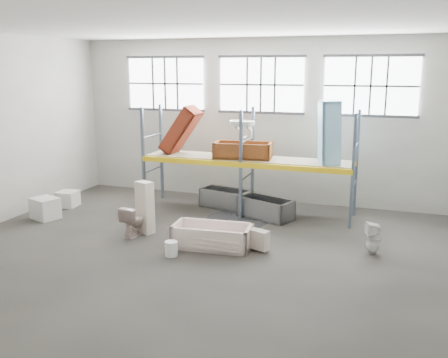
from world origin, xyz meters
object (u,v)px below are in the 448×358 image
at_px(steel_tub_right, 266,208).
at_px(rust_tub_flat, 243,150).
at_px(bathtub_beige, 212,236).
at_px(toilet_beige, 135,220).
at_px(cistern_tall, 145,207).
at_px(blue_tub_upright, 329,133).
at_px(carton_near, 45,208).
at_px(steel_tub_left, 226,198).
at_px(toilet_white, 374,238).
at_px(bucket, 171,249).

relative_size(steel_tub_right, rust_tub_flat, 0.95).
height_order(bathtub_beige, toilet_beige, toilet_beige).
distance_m(cistern_tall, blue_tub_upright, 5.22).
bearing_deg(rust_tub_flat, toilet_beige, -124.46).
xyz_separation_m(bathtub_beige, carton_near, (-5.17, 0.57, 0.03)).
height_order(steel_tub_left, blue_tub_upright, blue_tub_upright).
height_order(cistern_tall, toilet_white, cistern_tall).
distance_m(steel_tub_left, steel_tub_right, 1.56).
distance_m(bathtub_beige, toilet_beige, 2.13).
distance_m(bathtub_beige, steel_tub_right, 2.71).
xyz_separation_m(blue_tub_upright, bucket, (-2.87, -3.85, -2.23)).
distance_m(bathtub_beige, blue_tub_upright, 4.31).
distance_m(steel_tub_left, carton_near, 5.15).
xyz_separation_m(bathtub_beige, steel_tub_left, (-0.81, 3.31, 0.01)).
bearing_deg(bathtub_beige, rust_tub_flat, 88.51).
bearing_deg(rust_tub_flat, blue_tub_upright, 1.39).
xyz_separation_m(bucket, carton_near, (-4.50, 1.40, 0.13)).
bearing_deg(toilet_beige, bucket, 154.74).
bearing_deg(toilet_white, bucket, -88.15).
bearing_deg(carton_near, toilet_white, 1.28).
relative_size(toilet_white, blue_tub_upright, 0.43).
bearing_deg(toilet_beige, bathtub_beige, -175.40).
bearing_deg(steel_tub_left, blue_tub_upright, -5.42).
distance_m(cistern_tall, bucket, 1.85).
relative_size(rust_tub_flat, bucket, 4.82).
bearing_deg(toilet_white, bathtub_beige, -96.60).
bearing_deg(cistern_tall, blue_tub_upright, 54.69).
relative_size(toilet_beige, blue_tub_upright, 0.44).
bearing_deg(blue_tub_upright, bathtub_beige, -126.04).
bearing_deg(rust_tub_flat, steel_tub_left, 151.51).
bearing_deg(bucket, toilet_beige, 146.48).
bearing_deg(carton_near, bucket, -17.29).
bearing_deg(steel_tub_right, toilet_white, -32.20).
bearing_deg(steel_tub_right, steel_tub_left, 154.68).
height_order(toilet_white, steel_tub_left, toilet_white).
bearing_deg(steel_tub_left, steel_tub_right, -25.32).
bearing_deg(rust_tub_flat, bucket, -97.39).
xyz_separation_m(toilet_white, bucket, (-4.25, -1.60, -0.20)).
bearing_deg(bucket, carton_near, 162.71).
bearing_deg(cistern_tall, steel_tub_left, 90.87).
height_order(cistern_tall, bucket, cistern_tall).
bearing_deg(steel_tub_right, rust_tub_flat, 157.39).
bearing_deg(blue_tub_upright, steel_tub_left, 174.58).
bearing_deg(bathtub_beige, toilet_beige, 171.46).
bearing_deg(steel_tub_left, bathtub_beige, -76.27).
height_order(cistern_tall, blue_tub_upright, blue_tub_upright).
xyz_separation_m(rust_tub_flat, carton_near, (-4.99, -2.40, -1.53)).
relative_size(steel_tub_left, rust_tub_flat, 0.93).
bearing_deg(rust_tub_flat, cistern_tall, -124.81).
height_order(bathtub_beige, bucket, bathtub_beige).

